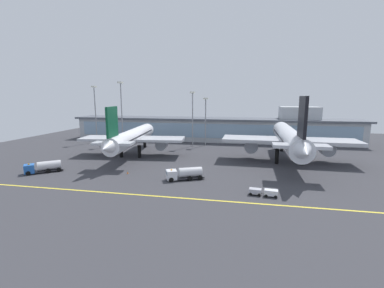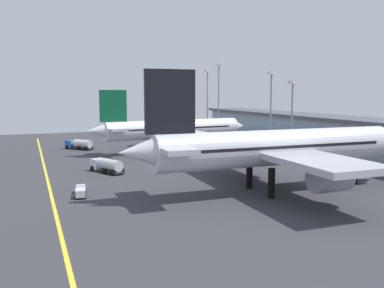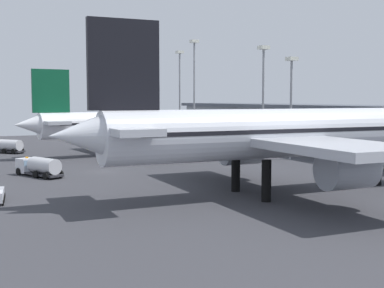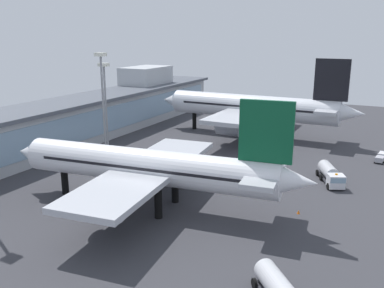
{
  "view_description": "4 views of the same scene",
  "coord_description": "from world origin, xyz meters",
  "px_view_note": "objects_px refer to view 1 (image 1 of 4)",
  "views": [
    {
      "loc": [
        14.58,
        -70.4,
        19.6
      ],
      "look_at": [
        -2.02,
        13.48,
        4.49
      ],
      "focal_mm": 24.95,
      "sensor_mm": 36.0,
      "label": 1
    },
    {
      "loc": [
        85.16,
        -24.96,
        16.46
      ],
      "look_at": [
        7.17,
        6.31,
        5.89
      ],
      "focal_mm": 38.45,
      "sensor_mm": 36.0,
      "label": 2
    },
    {
      "loc": [
        80.49,
        -22.23,
        11.58
      ],
      "look_at": [
        8.1,
        11.65,
        4.62
      ],
      "focal_mm": 48.9,
      "sensor_mm": 36.0,
      "label": 3
    },
    {
      "loc": [
        -71.06,
        -18.94,
        25.18
      ],
      "look_at": [
        -8.06,
        12.39,
        6.42
      ],
      "focal_mm": 38.69,
      "sensor_mm": 36.0,
      "label": 4
    }
  ],
  "objects_px": {
    "service_truck_far": "(184,173)",
    "apron_light_mast_east": "(95,106)",
    "airliner_near_right": "(289,139)",
    "apron_light_mast_centre": "(121,104)",
    "apron_light_mast_far_east": "(206,113)",
    "airliner_near_left": "(132,137)",
    "safety_cone": "(128,173)",
    "fuel_tanker_truck": "(42,167)",
    "baggage_tug_near": "(264,192)",
    "apron_light_mast_west": "(193,110)"
  },
  "relations": [
    {
      "from": "service_truck_far",
      "to": "apron_light_mast_east",
      "type": "xyz_separation_m",
      "value": [
        -49.22,
        44.81,
        14.31
      ]
    },
    {
      "from": "airliner_near_right",
      "to": "apron_light_mast_centre",
      "type": "bearing_deg",
      "value": 73.85
    },
    {
      "from": "apron_light_mast_far_east",
      "to": "airliner_near_left",
      "type": "bearing_deg",
      "value": -131.41
    },
    {
      "from": "apron_light_mast_centre",
      "to": "safety_cone",
      "type": "height_order",
      "value": "apron_light_mast_centre"
    },
    {
      "from": "apron_light_mast_east",
      "to": "apron_light_mast_far_east",
      "type": "height_order",
      "value": "apron_light_mast_east"
    },
    {
      "from": "apron_light_mast_east",
      "to": "safety_cone",
      "type": "height_order",
      "value": "apron_light_mast_east"
    },
    {
      "from": "service_truck_far",
      "to": "apron_light_mast_centre",
      "type": "height_order",
      "value": "apron_light_mast_centre"
    },
    {
      "from": "apron_light_mast_east",
      "to": "apron_light_mast_far_east",
      "type": "distance_m",
      "value": 47.71
    },
    {
      "from": "airliner_near_left",
      "to": "fuel_tanker_truck",
      "type": "xyz_separation_m",
      "value": [
        -14.92,
        -24.02,
        -4.74
      ]
    },
    {
      "from": "fuel_tanker_truck",
      "to": "apron_light_mast_centre",
      "type": "height_order",
      "value": "apron_light_mast_centre"
    },
    {
      "from": "airliner_near_left",
      "to": "safety_cone",
      "type": "xyz_separation_m",
      "value": [
        7.47,
        -20.6,
        -5.97
      ]
    },
    {
      "from": "airliner_near_left",
      "to": "baggage_tug_near",
      "type": "xyz_separation_m",
      "value": [
        41.04,
        -30.03,
        -5.45
      ]
    },
    {
      "from": "service_truck_far",
      "to": "airliner_near_left",
      "type": "bearing_deg",
      "value": -69.3
    },
    {
      "from": "airliner_near_left",
      "to": "apron_light_mast_east",
      "type": "xyz_separation_m",
      "value": [
        -26.36,
        22.11,
        9.58
      ]
    },
    {
      "from": "airliner_near_right",
      "to": "airliner_near_left",
      "type": "bearing_deg",
      "value": 91.77
    },
    {
      "from": "baggage_tug_near",
      "to": "service_truck_far",
      "type": "xyz_separation_m",
      "value": [
        -18.18,
        7.32,
        0.72
      ]
    },
    {
      "from": "apron_light_mast_east",
      "to": "safety_cone",
      "type": "distance_m",
      "value": 56.66
    },
    {
      "from": "baggage_tug_near",
      "to": "apron_light_mast_east",
      "type": "relative_size",
      "value": 0.24
    },
    {
      "from": "baggage_tug_near",
      "to": "apron_light_mast_east",
      "type": "bearing_deg",
      "value": 149.7
    },
    {
      "from": "fuel_tanker_truck",
      "to": "service_truck_far",
      "type": "relative_size",
      "value": 0.92
    },
    {
      "from": "baggage_tug_near",
      "to": "apron_light_mast_centre",
      "type": "bearing_deg",
      "value": 144.64
    },
    {
      "from": "airliner_near_left",
      "to": "service_truck_far",
      "type": "xyz_separation_m",
      "value": [
        22.85,
        -22.71,
        -4.74
      ]
    },
    {
      "from": "apron_light_mast_centre",
      "to": "safety_cone",
      "type": "bearing_deg",
      "value": -63.06
    },
    {
      "from": "service_truck_far",
      "to": "baggage_tug_near",
      "type": "bearing_deg",
      "value": 133.58
    },
    {
      "from": "apron_light_mast_east",
      "to": "safety_cone",
      "type": "relative_size",
      "value": 43.89
    },
    {
      "from": "apron_light_mast_centre",
      "to": "apron_light_mast_far_east",
      "type": "distance_m",
      "value": 34.91
    },
    {
      "from": "airliner_near_left",
      "to": "service_truck_far",
      "type": "height_order",
      "value": "airliner_near_left"
    },
    {
      "from": "airliner_near_right",
      "to": "baggage_tug_near",
      "type": "bearing_deg",
      "value": 164.47
    },
    {
      "from": "airliner_near_left",
      "to": "apron_light_mast_east",
      "type": "relative_size",
      "value": 1.97
    },
    {
      "from": "safety_cone",
      "to": "service_truck_far",
      "type": "bearing_deg",
      "value": -7.8
    },
    {
      "from": "apron_light_mast_far_east",
      "to": "safety_cone",
      "type": "distance_m",
      "value": 48.46
    },
    {
      "from": "airliner_near_left",
      "to": "apron_light_mast_far_east",
      "type": "relative_size",
      "value": 2.47
    },
    {
      "from": "apron_light_mast_centre",
      "to": "baggage_tug_near",
      "type": "bearing_deg",
      "value": -42.78
    },
    {
      "from": "baggage_tug_near",
      "to": "apron_light_mast_far_east",
      "type": "relative_size",
      "value": 0.3
    },
    {
      "from": "airliner_near_right",
      "to": "service_truck_far",
      "type": "bearing_deg",
      "value": 131.6
    },
    {
      "from": "apron_light_mast_east",
      "to": "service_truck_far",
      "type": "bearing_deg",
      "value": -42.32
    },
    {
      "from": "apron_light_mast_west",
      "to": "baggage_tug_near",
      "type": "bearing_deg",
      "value": -64.26
    },
    {
      "from": "airliner_near_right",
      "to": "apron_light_mast_west",
      "type": "height_order",
      "value": "apron_light_mast_west"
    },
    {
      "from": "service_truck_far",
      "to": "apron_light_mast_west",
      "type": "relative_size",
      "value": 0.43
    },
    {
      "from": "airliner_near_left",
      "to": "apron_light_mast_west",
      "type": "height_order",
      "value": "apron_light_mast_west"
    },
    {
      "from": "apron_light_mast_east",
      "to": "apron_light_mast_far_east",
      "type": "xyz_separation_m",
      "value": [
        47.59,
        1.97,
        -2.76
      ]
    },
    {
      "from": "airliner_near_right",
      "to": "apron_light_mast_east",
      "type": "bearing_deg",
      "value": 75.33
    },
    {
      "from": "apron_light_mast_far_east",
      "to": "safety_cone",
      "type": "height_order",
      "value": "apron_light_mast_far_east"
    },
    {
      "from": "airliner_near_left",
      "to": "safety_cone",
      "type": "height_order",
      "value": "airliner_near_left"
    },
    {
      "from": "apron_light_mast_centre",
      "to": "apron_light_mast_east",
      "type": "height_order",
      "value": "apron_light_mast_centre"
    },
    {
      "from": "fuel_tanker_truck",
      "to": "service_truck_far",
      "type": "xyz_separation_m",
      "value": [
        37.77,
        1.31,
        0.0
      ]
    },
    {
      "from": "airliner_near_right",
      "to": "apron_light_mast_west",
      "type": "relative_size",
      "value": 2.42
    },
    {
      "from": "airliner_near_left",
      "to": "service_truck_far",
      "type": "relative_size",
      "value": 5.18
    },
    {
      "from": "apron_light_mast_centre",
      "to": "apron_light_mast_east",
      "type": "relative_size",
      "value": 1.06
    },
    {
      "from": "baggage_tug_near",
      "to": "apron_light_mast_far_east",
      "type": "xyz_separation_m",
      "value": [
        -19.81,
        54.1,
        12.27
      ]
    }
  ]
}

